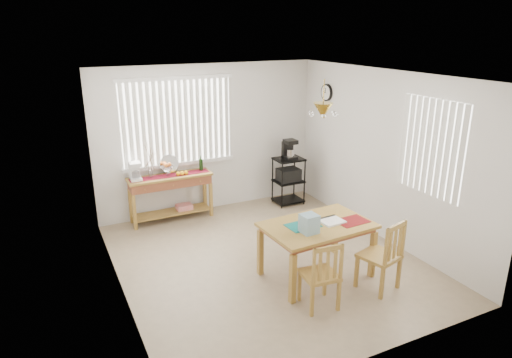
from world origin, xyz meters
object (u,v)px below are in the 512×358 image
wire_cart (288,177)px  chair_left (321,275)px  sideboard (171,187)px  cart_items (289,150)px  dining_table (317,230)px  chair_right (382,256)px

wire_cart → chair_left: wire_cart is taller
sideboard → cart_items: 2.23m
sideboard → dining_table: bearing=-65.9°
sideboard → cart_items: bearing=-5.5°
sideboard → chair_right: size_ratio=1.49×
cart_items → dining_table: cart_items is taller
cart_items → chair_left: (-1.35, -3.12, -0.62)m
sideboard → dining_table: size_ratio=0.98×
chair_left → chair_right: (0.91, 0.00, 0.04)m
dining_table → chair_left: 0.78m
wire_cart → dining_table: 2.65m
cart_items → dining_table: (-0.98, -2.46, -0.39)m
sideboard → chair_left: chair_left is taller
sideboard → chair_right: (1.74, -3.32, -0.13)m
sideboard → dining_table: (1.19, -2.67, 0.06)m
chair_left → chair_right: size_ratio=0.92×
sideboard → chair_right: 3.75m
cart_items → chair_left: bearing=-113.4°
sideboard → chair_left: size_ratio=1.63×
sideboard → wire_cart: bearing=-5.7°
sideboard → cart_items: (2.18, -0.21, 0.45)m
wire_cart → chair_right: 3.13m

